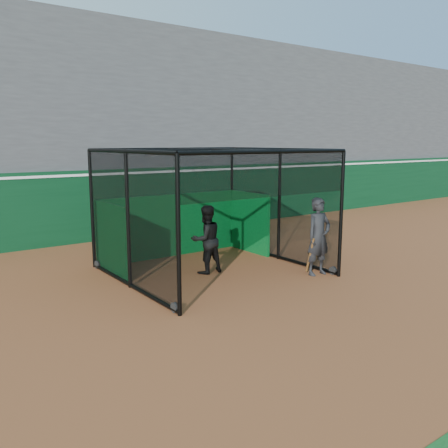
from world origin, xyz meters
TOP-DOWN VIEW (x-y plane):
  - ground at (0.00, 0.00)m, footprint 120.00×120.00m
  - outfield_wall at (0.00, 8.50)m, footprint 50.00×0.50m
  - grandstand at (0.00, 12.27)m, footprint 50.00×7.85m
  - batting_cage at (1.09, 2.63)m, footprint 4.90×4.74m
  - batter at (0.89, 2.62)m, footprint 0.89×0.70m
  - on_deck_player at (3.18, 0.75)m, footprint 0.76×0.52m

SIDE VIEW (x-z plane):
  - ground at x=0.00m, z-range 0.00..0.00m
  - batter at x=0.89m, z-range 0.00..1.82m
  - on_deck_player at x=3.18m, z-range 0.00..2.04m
  - outfield_wall at x=0.00m, z-range 0.04..2.54m
  - batting_cage at x=1.09m, z-range 0.00..3.25m
  - grandstand at x=0.00m, z-range 0.00..8.95m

